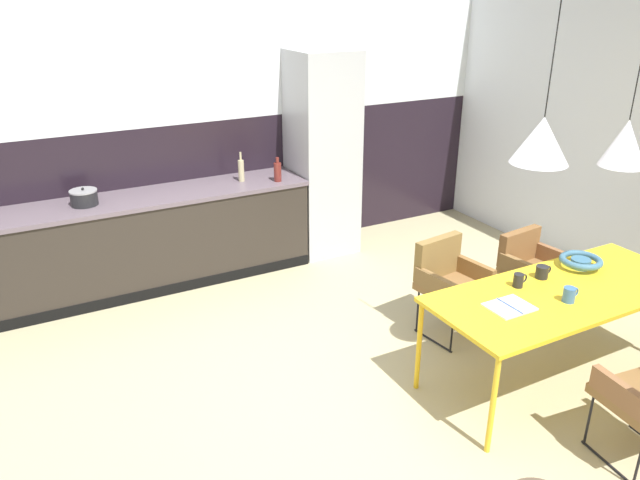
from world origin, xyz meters
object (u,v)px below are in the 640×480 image
mug_white_ceramic (569,295)px  mug_tall_blue (542,272)px  armchair_head_of_table (530,262)px  pendant_lamp_over_table_near (541,140)px  fruit_bowl (581,261)px  armchair_corner_seat (448,274)px  mug_dark_espresso (519,280)px  open_book (509,307)px  cooking_pot (84,198)px  bottle_oil_tall (278,171)px  dining_table (565,295)px  bottle_spice_small (241,170)px  pendant_lamp_over_table_far (625,143)px  refrigerator_column (322,155)px

mug_white_ceramic → mug_tall_blue: (0.11, 0.34, -0.01)m
armchair_head_of_table → pendant_lamp_over_table_near: (-0.97, -0.81, 1.34)m
armchair_head_of_table → fruit_bowl: size_ratio=2.31×
armchair_corner_seat → mug_dark_espresso: mug_dark_espresso is taller
open_book → mug_white_ceramic: mug_white_ceramic is taller
mug_dark_espresso → open_book: bearing=-143.9°
mug_tall_blue → armchair_corner_seat: bearing=111.4°
mug_white_ceramic → cooking_pot: size_ratio=0.54×
cooking_pot → pendant_lamp_over_table_near: (2.32, -2.87, 0.85)m
open_book → cooking_pot: (-2.19, 2.92, 0.23)m
armchair_corner_seat → mug_tall_blue: mug_tall_blue is taller
armchair_corner_seat → bottle_oil_tall: bearing=-78.4°
fruit_bowl → bottle_oil_tall: bottle_oil_tall is taller
dining_table → bottle_spice_small: 3.19m
armchair_head_of_table → pendant_lamp_over_table_far: 1.48m
refrigerator_column → mug_white_ceramic: refrigerator_column is taller
mug_dark_espresso → bottle_oil_tall: size_ratio=0.48×
fruit_bowl → refrigerator_column: bearing=105.1°
refrigerator_column → mug_tall_blue: (0.34, -2.70, -0.28)m
mug_tall_blue → bottle_oil_tall: size_ratio=0.56×
armchair_corner_seat → mug_dark_espresso: bearing=83.7°
fruit_bowl → pendant_lamp_over_table_near: (-0.78, -0.16, 1.03)m
armchair_head_of_table → mug_white_ceramic: size_ratio=5.60×
refrigerator_column → bottle_spice_small: (-0.89, 0.01, -0.04)m
cooking_pot → bottle_oil_tall: bottle_oil_tall is taller
armchair_corner_seat → armchair_head_of_table: armchair_corner_seat is taller
refrigerator_column → pendant_lamp_over_table_near: pendant_lamp_over_table_near is taller
dining_table → bottle_spice_small: bottle_spice_small is taller
armchair_head_of_table → cooking_pot: 3.91m
fruit_bowl → pendant_lamp_over_table_far: (0.01, -0.16, 0.93)m
open_book → fruit_bowl: bearing=13.2°
fruit_bowl → mug_white_ceramic: (-0.50, -0.33, -0.00)m
mug_dark_espresso → cooking_pot: 3.67m
bottle_spice_small → armchair_corner_seat: bearing=-64.4°
refrigerator_column → bottle_spice_small: bearing=179.5°
armchair_corner_seat → pendant_lamp_over_table_near: (-0.12, -0.86, 1.30)m
open_book → pendant_lamp_over_table_far: (0.92, 0.05, 0.97)m
cooking_pot → pendant_lamp_over_table_far: size_ratio=0.18×
mug_dark_espresso → dining_table: bearing=-36.7°
refrigerator_column → cooking_pot: refrigerator_column is taller
armchair_head_of_table → mug_tall_blue: (-0.58, -0.63, 0.30)m
dining_table → mug_white_ceramic: size_ratio=15.49×
refrigerator_column → mug_tall_blue: 2.74m
dining_table → mug_white_ceramic: (-0.12, -0.13, 0.09)m
mug_white_ceramic → mug_tall_blue: bearing=71.6°
armchair_corner_seat → pendant_lamp_over_table_far: 1.61m
bottle_oil_tall → open_book: bearing=-81.7°
armchair_corner_seat → mug_tall_blue: (0.27, -0.69, 0.25)m
open_book → mug_tall_blue: size_ratio=2.14×
mug_tall_blue → pendant_lamp_over_table_near: 1.12m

